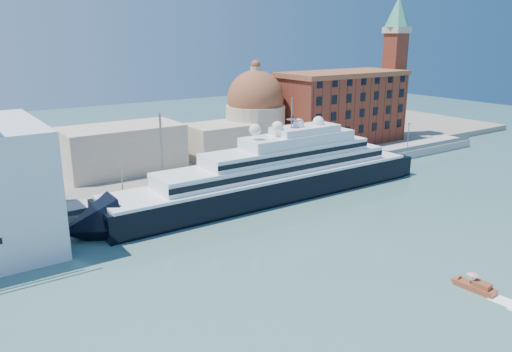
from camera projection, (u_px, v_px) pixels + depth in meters
ground at (331, 231)px, 96.64m from camera, size 400.00×400.00×0.00m
quay at (237, 183)px, 123.25m from camera, size 180.00×10.00×2.50m
land at (167, 153)px, 155.81m from camera, size 260.00×72.00×2.00m
quay_fence at (247, 180)px, 119.17m from camera, size 180.00×0.10×1.20m
superyacht at (261, 181)px, 113.32m from camera, size 89.80×12.45×26.84m
water_taxi at (476, 286)px, 73.98m from camera, size 2.54×6.13×2.84m
warehouse at (342, 107)px, 162.40m from camera, size 43.00×19.00×23.25m
campanile at (395, 58)px, 171.37m from camera, size 8.40×8.40×47.00m
church at (211, 128)px, 142.88m from camera, size 66.00×18.00×25.50m
lamp_posts at (194, 158)px, 112.62m from camera, size 120.80×2.40×18.00m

